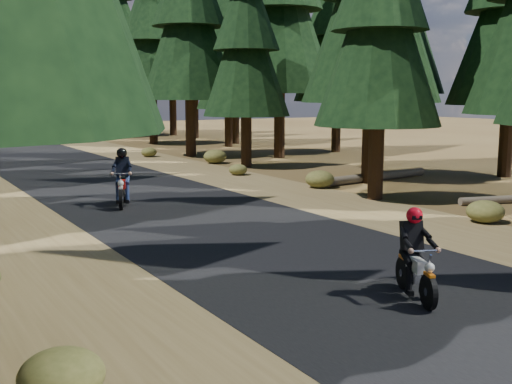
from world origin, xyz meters
TOP-DOWN VIEW (x-y plane):
  - ground at (0.00, 0.00)m, footprint 120.00×120.00m
  - road at (0.00, 5.00)m, footprint 6.00×100.00m
  - shoulder_l at (-4.60, 5.00)m, footprint 3.20×100.00m
  - shoulder_r at (4.60, 5.00)m, footprint 3.20×100.00m
  - log_near at (8.94, 7.66)m, footprint 5.20×0.95m
  - log_far at (9.11, 1.84)m, footprint 3.47×1.18m
  - understory_shrubs at (0.55, 8.11)m, footprint 13.84×29.28m
  - rider_lead at (0.10, -3.29)m, footprint 1.09×1.69m
  - rider_follow at (-1.08, 7.24)m, footprint 1.26×1.95m

SIDE VIEW (x-z plane):
  - ground at x=0.00m, z-range 0.00..0.00m
  - shoulder_l at x=-4.60m, z-range 0.00..0.01m
  - shoulder_r at x=4.60m, z-range 0.00..0.01m
  - road at x=0.00m, z-range 0.00..0.01m
  - log_far at x=9.11m, z-range 0.00..0.24m
  - log_near at x=8.94m, z-range 0.00..0.32m
  - understory_shrubs at x=0.55m, z-range -0.04..0.60m
  - rider_lead at x=0.10m, z-range -0.24..1.22m
  - rider_follow at x=-1.08m, z-range -0.27..1.40m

